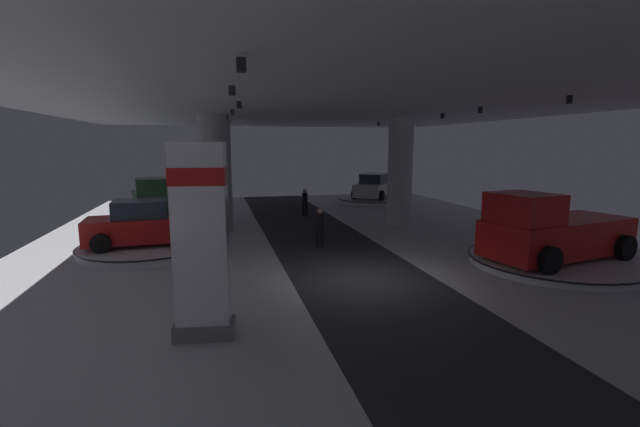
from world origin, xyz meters
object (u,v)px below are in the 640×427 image
(display_platform_deep_right, at_px, (374,200))
(display_platform_deep_left, at_px, (185,204))
(display_car_deep_left, at_px, (185,191))
(display_platform_far_left, at_px, (156,222))
(pickup_truck_far_left, at_px, (156,203))
(column_right, at_px, (400,171))
(display_platform_mid_left, at_px, (147,248))
(display_car_deep_right, at_px, (374,187))
(brand_sign_pylon, at_px, (201,240))
(visitor_walking_near, at_px, (320,225))
(pickup_truck_near_right, at_px, (551,232))
(column_left, at_px, (215,173))
(visitor_walking_far, at_px, (305,201))
(display_platform_near_right, at_px, (555,261))
(display_car_mid_left, at_px, (145,225))

(display_platform_deep_right, height_order, display_platform_deep_left, display_platform_deep_right)
(display_car_deep_left, bearing_deg, display_platform_far_left, -99.52)
(pickup_truck_far_left, bearing_deg, column_right, -11.95)
(display_platform_deep_right, distance_m, display_car_deep_left, 13.10)
(pickup_truck_far_left, bearing_deg, display_platform_mid_left, -86.59)
(display_platform_deep_left, bearing_deg, column_right, -39.29)
(display_platform_deep_right, relative_size, display_car_deep_right, 1.21)
(brand_sign_pylon, distance_m, visitor_walking_near, 8.56)
(display_platform_far_left, height_order, visitor_walking_near, visitor_walking_near)
(display_car_deep_left, bearing_deg, pickup_truck_near_right, -53.87)
(column_left, relative_size, visitor_walking_far, 3.46)
(column_right, distance_m, pickup_truck_near_right, 8.82)
(display_platform_deep_left, distance_m, display_platform_near_right, 22.08)
(display_platform_far_left, bearing_deg, visitor_walking_near, -44.66)
(pickup_truck_near_right, height_order, visitor_walking_far, pickup_truck_near_right)
(pickup_truck_far_left, xyz_separation_m, pickup_truck_near_right, (13.91, -11.10, 0.04))
(brand_sign_pylon, distance_m, pickup_truck_near_right, 11.64)
(display_platform_far_left, bearing_deg, column_right, -13.29)
(display_platform_mid_left, xyz_separation_m, display_car_deep_right, (13.67, 11.55, 0.93))
(brand_sign_pylon, bearing_deg, display_car_deep_left, 94.64)
(column_right, height_order, pickup_truck_near_right, column_right)
(brand_sign_pylon, xyz_separation_m, display_platform_far_left, (-2.72, 14.25, -2.01))
(brand_sign_pylon, distance_m, display_car_mid_left, 8.49)
(column_right, bearing_deg, display_platform_deep_left, 140.71)
(display_car_mid_left, distance_m, display_platform_deep_left, 12.50)
(column_left, bearing_deg, pickup_truck_near_right, -39.96)
(display_platform_far_left, relative_size, visitor_walking_far, 3.62)
(brand_sign_pylon, xyz_separation_m, visitor_walking_near, (4.33, 7.28, -1.24))
(display_platform_near_right, distance_m, visitor_walking_far, 13.51)
(display_platform_mid_left, bearing_deg, pickup_truck_far_left, 93.41)
(display_platform_deep_left, distance_m, display_car_deep_left, 0.90)
(display_car_mid_left, relative_size, pickup_truck_near_right, 0.78)
(column_left, bearing_deg, display_platform_mid_left, -124.56)
(column_right, xyz_separation_m, display_platform_far_left, (-12.28, 2.90, -2.62))
(pickup_truck_far_left, bearing_deg, column_left, -33.25)
(pickup_truck_far_left, bearing_deg, display_car_mid_left, -86.90)
(brand_sign_pylon, xyz_separation_m, display_car_deep_right, (11.36, 19.65, -1.03))
(pickup_truck_far_left, bearing_deg, display_platform_near_right, -37.83)
(column_left, height_order, column_right, same)
(column_left, xyz_separation_m, display_platform_deep_left, (-2.04, 8.59, -2.58))
(display_platform_deep_right, relative_size, display_platform_deep_left, 1.09)
(display_platform_far_left, height_order, visitor_walking_far, visitor_walking_far)
(display_car_mid_left, height_order, display_platform_near_right, display_car_mid_left)
(display_platform_mid_left, bearing_deg, visitor_walking_far, 41.55)
(pickup_truck_far_left, distance_m, display_car_deep_left, 6.67)
(column_left, bearing_deg, visitor_walking_far, 30.19)
(display_platform_mid_left, relative_size, display_platform_deep_right, 0.94)
(display_platform_far_left, xyz_separation_m, visitor_walking_far, (8.01, 0.59, 0.78))
(display_car_mid_left, xyz_separation_m, visitor_walking_far, (7.63, 6.74, -0.19))
(column_left, relative_size, display_platform_far_left, 0.96)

